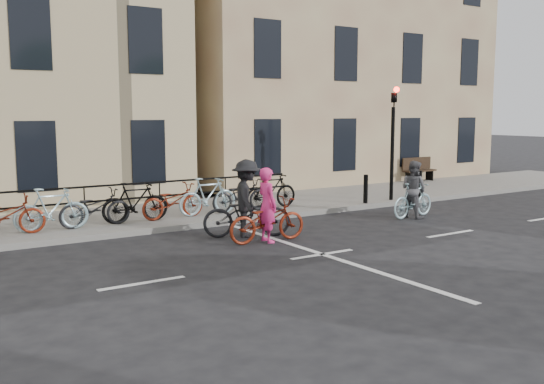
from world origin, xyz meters
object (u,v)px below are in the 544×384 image
traffic_light (393,129)px  cyclist_pink (267,216)px  cyclist_grey (413,195)px  bench (418,168)px  cyclist_dark (247,207)px

traffic_light → cyclist_pink: bearing=-157.9°
cyclist_pink → cyclist_grey: (5.25, 0.48, 0.06)m
traffic_light → bench: (4.80, 3.39, -1.78)m
cyclist_pink → cyclist_dark: 0.77m
traffic_light → cyclist_pink: 7.25m
cyclist_grey → cyclist_dark: (-5.36, 0.27, 0.08)m
traffic_light → cyclist_grey: traffic_light is taller
cyclist_dark → traffic_light: bearing=-50.9°
traffic_light → bench: bearing=35.2°
bench → cyclist_grey: size_ratio=0.93×
traffic_light → cyclist_pink: traffic_light is taller
traffic_light → cyclist_pink: size_ratio=1.97×
traffic_light → cyclist_grey: (-1.24, -2.15, -1.80)m
cyclist_grey → bench: bearing=-54.0°
cyclist_grey → cyclist_dark: 5.36m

